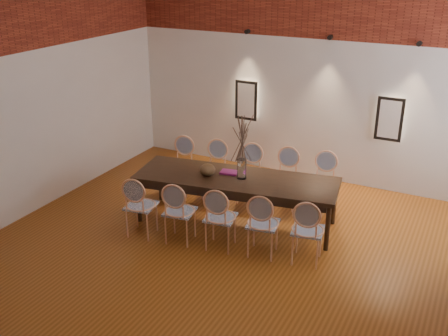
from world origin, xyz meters
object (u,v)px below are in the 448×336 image
at_px(book, 229,172).
at_px(chair_near_d, 263,223).
at_px(chair_near_c, 221,217).
at_px(chair_far_e, 323,184).
at_px(chair_near_b, 180,211).
at_px(chair_near_e, 308,230).
at_px(chair_near_a, 141,205).
at_px(chair_far_a, 181,167).
at_px(dining_table, 236,200).
at_px(bowl, 207,170).
at_px(vase, 242,169).
at_px(chair_far_c, 249,175).
at_px(chair_far_d, 285,180).
at_px(chair_far_b, 214,171).

bearing_deg(book, chair_near_d, -40.35).
xyz_separation_m(chair_near_c, chair_far_e, (0.94, 1.71, 0.00)).
bearing_deg(book, chair_near_b, -107.69).
bearing_deg(chair_near_d, chair_near_e, -0.00).
xyz_separation_m(chair_near_a, book, (0.90, 1.05, 0.30)).
xyz_separation_m(chair_far_a, book, (1.15, -0.46, 0.30)).
bearing_deg(chair_near_a, chair_far_e, 32.38).
bearing_deg(chair_near_d, dining_table, 128.26).
height_order(bowl, book, bowl).
bearing_deg(chair_near_b, chair_near_c, 0.00).
distance_m(chair_near_e, vase, 1.42).
bearing_deg(book, chair_far_a, 158.38).
xyz_separation_m(chair_near_a, chair_near_b, (0.59, 0.10, 0.00)).
xyz_separation_m(chair_near_a, chair_far_c, (0.94, 1.71, 0.00)).
relative_size(dining_table, chair_far_e, 3.21).
distance_m(chair_far_a, bowl, 1.18).
bearing_deg(chair_near_c, chair_near_a, -180.00).
bearing_deg(vase, bowl, -164.94).
height_order(chair_far_a, chair_far_d, same).
bearing_deg(chair_far_d, chair_near_e, 111.52).
height_order(chair_far_d, vase, vase).
distance_m(chair_far_c, chair_far_e, 1.21).
xyz_separation_m(chair_far_c, chair_far_e, (1.19, 0.20, 0.00)).
bearing_deg(chair_near_a, chair_near_d, 0.00).
height_order(dining_table, bowl, bowl).
distance_m(chair_near_a, bowl, 1.11).
relative_size(chair_near_c, chair_far_b, 1.00).
distance_m(chair_near_c, chair_far_e, 1.95).
xyz_separation_m(dining_table, book, (-0.16, 0.10, 0.39)).
distance_m(dining_table, chair_far_c, 0.77).
distance_m(chair_far_c, bowl, 0.99).
height_order(chair_near_b, bowl, chair_near_b).
relative_size(dining_table, chair_near_e, 3.21).
bearing_deg(chair_far_d, chair_far_b, 0.00).
bearing_deg(chair_near_d, book, 130.12).
relative_size(dining_table, bowl, 12.56).
xyz_separation_m(chair_near_b, chair_far_a, (-0.85, 1.41, 0.00)).
relative_size(chair_near_e, bowl, 3.92).
distance_m(bowl, book, 0.34).
relative_size(chair_far_c, chair_far_d, 1.00).
bearing_deg(chair_far_e, book, 25.36).
height_order(dining_table, chair_far_a, chair_far_a).
height_order(chair_near_a, chair_near_c, same).
distance_m(chair_near_a, vase, 1.56).
distance_m(chair_near_b, chair_far_a, 1.64).
relative_size(chair_near_e, book, 3.62).
bearing_deg(vase, chair_near_d, -46.22).
bearing_deg(chair_far_d, chair_near_d, 90.00).
relative_size(chair_near_d, vase, 3.13).
relative_size(chair_far_b, vase, 3.13).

